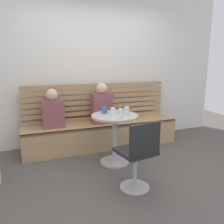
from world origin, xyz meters
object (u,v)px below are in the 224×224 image
(booth_bench, at_px, (102,135))
(cup_glass_tall, at_px, (127,111))
(white_chair, at_px, (139,154))
(cup_water_clear, at_px, (113,111))
(cup_glass_short, at_px, (121,111))
(person_adult, at_px, (102,105))
(person_child_left, at_px, (53,111))
(cup_espresso_small, at_px, (121,117))
(cup_mug_blue, at_px, (105,110))
(cafe_table, at_px, (115,130))

(booth_bench, relative_size, cup_glass_tall, 22.50)
(white_chair, bearing_deg, cup_water_clear, 90.57)
(cup_glass_short, bearing_deg, person_adult, 96.48)
(person_child_left, distance_m, cup_glass_tall, 1.24)
(cup_glass_tall, xyz_separation_m, cup_glass_short, (-0.05, 0.10, -0.02))
(cup_espresso_small, relative_size, cup_glass_short, 0.70)
(person_child_left, bearing_deg, cup_espresso_small, -50.70)
(cup_water_clear, height_order, cup_mug_blue, cup_water_clear)
(person_adult, relative_size, cup_water_clear, 6.40)
(white_chair, bearing_deg, cup_espresso_small, 88.38)
(white_chair, bearing_deg, person_child_left, 116.71)
(person_adult, xyz_separation_m, cup_glass_short, (0.08, -0.66, 0.03))
(cafe_table, distance_m, cup_espresso_small, 0.35)
(cup_glass_tall, distance_m, cup_mug_blue, 0.34)
(cup_water_clear, xyz_separation_m, cup_glass_short, (0.14, 0.04, -0.02))
(cup_mug_blue, bearing_deg, cup_water_clear, -65.88)
(person_adult, height_order, cup_glass_short, person_adult)
(white_chair, distance_m, cup_glass_short, 0.92)
(person_adult, xyz_separation_m, cup_glass_tall, (0.13, -0.76, 0.05))
(booth_bench, bearing_deg, person_adult, 87.82)
(cup_espresso_small, bearing_deg, cup_glass_tall, 47.41)
(white_chair, distance_m, cup_mug_blue, 1.03)
(booth_bench, distance_m, cup_mug_blue, 0.79)
(person_child_left, bearing_deg, cup_glass_tall, -39.48)
(white_chair, bearing_deg, cafe_table, 88.60)
(cup_glass_tall, bearing_deg, cup_espresso_small, -132.59)
(booth_bench, distance_m, cafe_table, 0.76)
(booth_bench, bearing_deg, white_chair, -92.06)
(cafe_table, distance_m, person_adult, 0.74)
(cup_espresso_small, bearing_deg, cup_water_clear, 95.84)
(person_child_left, relative_size, cup_mug_blue, 6.66)
(person_child_left, relative_size, cup_espresso_small, 11.30)
(cup_glass_tall, bearing_deg, person_child_left, 140.52)
(cafe_table, relative_size, person_child_left, 1.17)
(booth_bench, distance_m, white_chair, 1.53)
(cup_espresso_small, height_order, cup_water_clear, cup_water_clear)
(cup_glass_short, bearing_deg, cup_mug_blue, 150.59)
(white_chair, relative_size, cup_water_clear, 7.73)
(white_chair, bearing_deg, cup_mug_blue, 94.72)
(person_adult, xyz_separation_m, cup_water_clear, (-0.06, -0.70, 0.04))
(cup_espresso_small, distance_m, cup_glass_short, 0.30)
(person_child_left, height_order, cup_water_clear, person_child_left)
(cafe_table, xyz_separation_m, cup_water_clear, (-0.03, -0.00, 0.28))
(cup_espresso_small, height_order, cup_glass_tall, cup_glass_tall)
(booth_bench, bearing_deg, cup_water_clear, -95.10)
(cup_espresso_small, relative_size, cup_water_clear, 0.51)
(booth_bench, distance_m, cup_water_clear, 0.90)
(booth_bench, relative_size, cup_glass_short, 33.75)
(booth_bench, distance_m, cup_glass_tall, 0.96)
(cup_mug_blue, bearing_deg, white_chair, -85.28)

